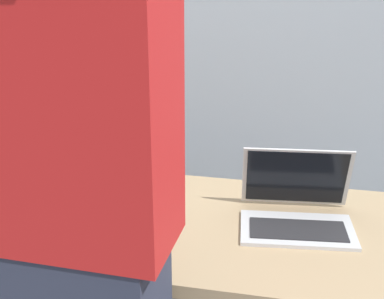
{
  "coord_description": "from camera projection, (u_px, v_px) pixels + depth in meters",
  "views": [
    {
      "loc": [
        0.36,
        -1.48,
        1.57
      ],
      "look_at": [
        0.04,
        0.0,
        0.99
      ],
      "focal_mm": 49.03,
      "sensor_mm": 36.0,
      "label": 1
    }
  ],
  "objects": [
    {
      "name": "desk",
      "position": [
        179.0,
        242.0,
        1.76
      ],
      "size": [
        1.47,
        0.71,
        0.74
      ],
      "color": "#9E8460",
      "rests_on": "ground"
    },
    {
      "name": "laptop",
      "position": [
        297.0,
        206.0,
        1.69
      ],
      "size": [
        0.38,
        0.32,
        0.23
      ],
      "color": "#B7BABC",
      "rests_on": "desk"
    },
    {
      "name": "beer_bottle_brown",
      "position": [
        137.0,
        150.0,
        1.95
      ],
      "size": [
        0.08,
        0.08,
        0.32
      ],
      "color": "#333333",
      "rests_on": "desk"
    },
    {
      "name": "beer_bottle_green",
      "position": [
        101.0,
        153.0,
        1.98
      ],
      "size": [
        0.07,
        0.07,
        0.3
      ],
      "color": "#1E5123",
      "rests_on": "desk"
    },
    {
      "name": "beer_bottle_amber",
      "position": [
        91.0,
        164.0,
        1.87
      ],
      "size": [
        0.06,
        0.06,
        0.3
      ],
      "color": "brown",
      "rests_on": "desk"
    },
    {
      "name": "person_figure",
      "position": [
        83.0,
        262.0,
        1.22
      ],
      "size": [
        0.44,
        0.3,
        1.76
      ],
      "color": "#2D3347",
      "rests_on": "ground"
    },
    {
      "name": "coffee_mug",
      "position": [
        122.0,
        238.0,
        1.52
      ],
      "size": [
        0.12,
        0.09,
        0.09
      ],
      "color": "#BF4C33",
      "rests_on": "desk"
    },
    {
      "name": "back_wall",
      "position": [
        223.0,
        13.0,
        2.32
      ],
      "size": [
        6.0,
        0.1,
        2.6
      ],
      "primitive_type": "cube",
      "color": "#99A3AD",
      "rests_on": "ground"
    }
  ]
}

